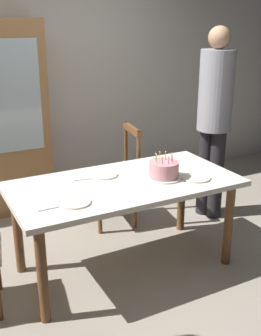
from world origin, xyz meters
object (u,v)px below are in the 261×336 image
at_px(dining_table, 125,193).
at_px(plate_far_side, 104,175).
at_px(birthday_cake, 164,170).
at_px(chair_spindle_back, 115,178).
at_px(plate_near_celebrant, 74,202).
at_px(plate_near_guest, 196,178).
at_px(person_guest, 214,113).

distance_m(dining_table, plate_far_side, 0.23).
height_order(birthday_cake, chair_spindle_back, chair_spindle_back).
relative_size(dining_table, chair_spindle_back, 1.80).
distance_m(plate_near_celebrant, plate_near_guest, 0.98).
xyz_separation_m(dining_table, plate_near_celebrant, (-0.47, -0.19, 0.10)).
bearing_deg(chair_spindle_back, dining_table, -110.17).
xyz_separation_m(birthday_cake, plate_near_celebrant, (-0.77, -0.12, -0.06)).
distance_m(birthday_cake, plate_near_celebrant, 0.78).
bearing_deg(birthday_cake, dining_table, 166.52).
xyz_separation_m(plate_far_side, person_guest, (1.27, 0.27, 0.31)).
xyz_separation_m(dining_table, person_guest, (1.19, 0.47, 0.41)).
bearing_deg(plate_far_side, birthday_cake, -34.58).
relative_size(birthday_cake, plate_far_side, 1.27).
bearing_deg(chair_spindle_back, birthday_cake, -88.28).
bearing_deg(dining_table, plate_near_celebrant, -157.70).
xyz_separation_m(birthday_cake, person_guest, (0.89, 0.54, 0.26)).
height_order(dining_table, plate_near_guest, plate_near_guest).
xyz_separation_m(birthday_cake, plate_far_side, (-0.38, 0.26, -0.06)).
bearing_deg(person_guest, plate_far_side, -167.81).
distance_m(plate_near_celebrant, chair_spindle_back, 1.23).
bearing_deg(person_guest, dining_table, -158.49).
height_order(chair_spindle_back, person_guest, person_guest).
xyz_separation_m(plate_near_guest, person_guest, (0.67, 0.66, 0.31)).
distance_m(chair_spindle_back, person_guest, 1.12).
bearing_deg(plate_near_guest, chair_spindle_back, 104.34).
bearing_deg(plate_near_celebrant, person_guest, 21.73).
xyz_separation_m(plate_near_celebrant, chair_spindle_back, (0.74, 0.94, -0.28)).
bearing_deg(dining_table, chair_spindle_back, 69.83).
relative_size(dining_table, birthday_cake, 6.11).
height_order(dining_table, plate_far_side, plate_far_side).
xyz_separation_m(plate_far_side, plate_near_guest, (0.60, -0.39, 0.00)).
distance_m(birthday_cake, plate_far_side, 0.47).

